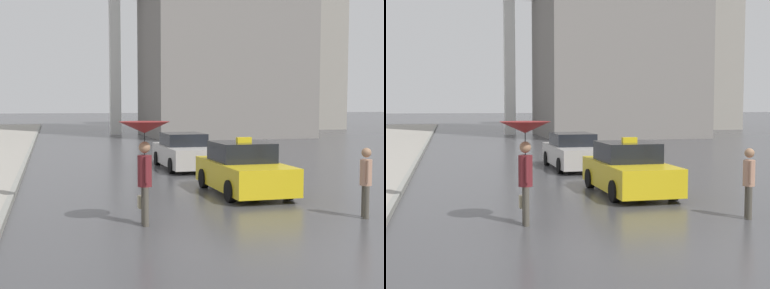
% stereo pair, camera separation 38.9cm
% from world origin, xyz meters
% --- Properties ---
extents(ground_plane, '(300.00, 300.00, 0.00)m').
position_xyz_m(ground_plane, '(0.00, 0.00, 0.00)').
color(ground_plane, '#424244').
extents(taxi, '(1.91, 4.16, 1.66)m').
position_xyz_m(taxi, '(1.88, 6.34, 0.69)').
color(taxi, gold).
rests_on(taxi, ground_plane).
extents(sedan_red, '(1.91, 4.58, 1.44)m').
position_xyz_m(sedan_red, '(1.68, 12.73, 0.67)').
color(sedan_red, '#B7B2AD').
rests_on(sedan_red, ground_plane).
extents(pedestrian_with_umbrella, '(1.10, 1.10, 2.26)m').
position_xyz_m(pedestrian_with_umbrella, '(-1.68, 2.87, 1.84)').
color(pedestrian_with_umbrella, '#4C473D').
rests_on(pedestrian_with_umbrella, ground_plane).
extents(pedestrian_man, '(0.34, 0.42, 1.63)m').
position_xyz_m(pedestrian_man, '(3.40, 2.33, 0.94)').
color(pedestrian_man, '#4C473D').
rests_on(pedestrian_man, ground_plane).
extents(traffic_light, '(3.12, 0.38, 6.14)m').
position_xyz_m(traffic_light, '(-4.03, 3.36, 4.22)').
color(traffic_light, black).
rests_on(traffic_light, ground_plane).
extents(monument_cross, '(7.38, 0.90, 16.77)m').
position_xyz_m(monument_cross, '(1.87, 37.79, 9.51)').
color(monument_cross, white).
rests_on(monument_cross, ground_plane).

